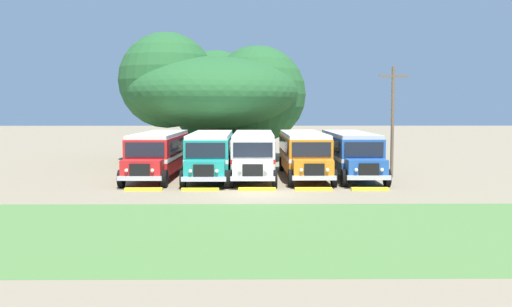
{
  "coord_description": "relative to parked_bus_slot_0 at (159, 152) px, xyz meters",
  "views": [
    {
      "loc": [
        -0.38,
        -29.54,
        4.44
      ],
      "look_at": [
        0.0,
        6.03,
        1.6
      ],
      "focal_mm": 40.83,
      "sensor_mm": 36.0,
      "label": 1
    }
  ],
  "objects": [
    {
      "name": "parked_bus_slot_1",
      "position": [
        3.33,
        -0.36,
        0.0
      ],
      "size": [
        2.68,
        10.84,
        2.82
      ],
      "rotation": [
        0.0,
        0.0,
        -1.57
      ],
      "color": "teal",
      "rests_on": "ground_plane"
    },
    {
      "name": "parked_bus_slot_0",
      "position": [
        0.0,
        0.0,
        0.0
      ],
      "size": [
        2.91,
        10.87,
        2.82
      ],
      "rotation": [
        0.0,
        0.0,
        -1.6
      ],
      "color": "red",
      "rests_on": "ground_plane"
    },
    {
      "name": "broad_shade_tree",
      "position": [
        2.84,
        12.54,
        4.1
      ],
      "size": [
        15.33,
        16.5,
        10.45
      ],
      "color": "brown",
      "rests_on": "ground_plane"
    },
    {
      "name": "curb_wheelstop_2",
      "position": [
        6.16,
        -6.08,
        -1.51
      ],
      "size": [
        2.0,
        0.36,
        0.15
      ],
      "primitive_type": "cube",
      "color": "yellow",
      "rests_on": "ground_plane"
    },
    {
      "name": "parked_bus_slot_2",
      "position": [
        6.02,
        -0.19,
        0.0
      ],
      "size": [
        2.8,
        10.85,
        2.82
      ],
      "rotation": [
        0.0,
        0.0,
        -1.58
      ],
      "color": "silver",
      "rests_on": "ground_plane"
    },
    {
      "name": "parked_bus_slot_4",
      "position": [
        12.23,
        0.17,
        0.0
      ],
      "size": [
        2.72,
        10.85,
        2.82
      ],
      "rotation": [
        0.0,
        0.0,
        -1.57
      ],
      "color": "#23519E",
      "rests_on": "ground_plane"
    },
    {
      "name": "curb_wheelstop_0",
      "position": [
        0.12,
        -6.08,
        -1.51
      ],
      "size": [
        2.0,
        0.36,
        0.15
      ],
      "primitive_type": "cube",
      "color": "yellow",
      "rests_on": "ground_plane"
    },
    {
      "name": "ground_plane",
      "position": [
        6.16,
        -7.31,
        -1.58
      ],
      "size": [
        220.0,
        220.0,
        0.0
      ],
      "primitive_type": "plane",
      "color": "#84755B"
    },
    {
      "name": "curb_wheelstop_1",
      "position": [
        3.14,
        -6.08,
        -1.51
      ],
      "size": [
        2.0,
        0.36,
        0.15
      ],
      "primitive_type": "cube",
      "color": "yellow",
      "rests_on": "ground_plane"
    },
    {
      "name": "utility_pole",
      "position": [
        14.78,
        -0.31,
        2.15
      ],
      "size": [
        1.8,
        0.2,
        6.97
      ],
      "color": "brown",
      "rests_on": "ground_plane"
    },
    {
      "name": "parked_bus_slot_3",
      "position": [
        9.22,
        0.07,
        0.0
      ],
      "size": [
        2.76,
        10.85,
        2.82
      ],
      "rotation": [
        0.0,
        0.0,
        -1.56
      ],
      "color": "orange",
      "rests_on": "ground_plane"
    },
    {
      "name": "foreground_grass_strip",
      "position": [
        6.16,
        -16.31,
        -1.58
      ],
      "size": [
        80.0,
        11.69,
        0.01
      ],
      "primitive_type": "cube",
      "color": "#4C7538",
      "rests_on": "ground_plane"
    },
    {
      "name": "curb_wheelstop_3",
      "position": [
        9.19,
        -6.08,
        -1.51
      ],
      "size": [
        2.0,
        0.36,
        0.15
      ],
      "primitive_type": "cube",
      "color": "yellow",
      "rests_on": "ground_plane"
    },
    {
      "name": "curb_wheelstop_4",
      "position": [
        12.21,
        -6.08,
        -1.51
      ],
      "size": [
        2.0,
        0.36,
        0.15
      ],
      "primitive_type": "cube",
      "color": "yellow",
      "rests_on": "ground_plane"
    }
  ]
}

